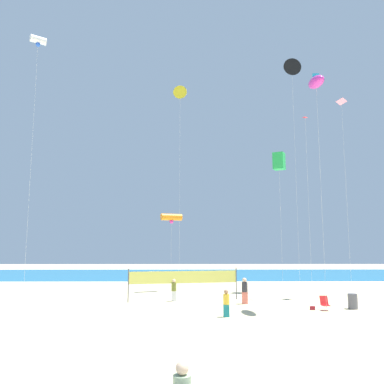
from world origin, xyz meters
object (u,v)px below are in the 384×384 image
at_px(kite_green_box, 279,161).
at_px(beach_handbag, 312,308).
at_px(kite_white_tube, 38,41).
at_px(beachgoer_mustard_shirt, 226,302).
at_px(beachgoer_charcoal_shirt, 245,290).
at_px(kite_yellow_delta, 180,93).
at_px(kite_magenta_inflatable, 316,82).
at_px(folding_beach_chair, 325,303).
at_px(kite_black_delta, 292,68).
at_px(volleyball_net, 184,278).
at_px(trash_barrel, 353,301).
at_px(kite_pink_diamond, 341,104).
at_px(kite_orange_tube, 171,217).
at_px(kite_red_diamond, 306,130).
at_px(beachgoer_olive_shirt, 174,289).

bearing_deg(kite_green_box, beach_handbag, -91.93).
bearing_deg(kite_white_tube, beachgoer_mustard_shirt, -24.96).
relative_size(beachgoer_charcoal_shirt, kite_yellow_delta, 0.09).
bearing_deg(beachgoer_charcoal_shirt, kite_yellow_delta, 117.50).
height_order(beachgoer_mustard_shirt, kite_magenta_inflatable, kite_magenta_inflatable).
distance_m(folding_beach_chair, kite_black_delta, 23.82).
height_order(beachgoer_charcoal_shirt, volleyball_net, volleyball_net).
height_order(trash_barrel, kite_yellow_delta, kite_yellow_delta).
height_order(folding_beach_chair, kite_pink_diamond, kite_pink_diamond).
relative_size(beachgoer_charcoal_shirt, kite_magenta_inflatable, 0.11).
bearing_deg(kite_orange_tube, kite_white_tube, -155.53).
height_order(volleyball_net, kite_pink_diamond, kite_pink_diamond).
xyz_separation_m(folding_beach_chair, kite_black_delta, (1.57, 10.84, 21.15)).
relative_size(kite_white_tube, kite_red_diamond, 1.45).
bearing_deg(kite_green_box, kite_white_tube, -168.34).
xyz_separation_m(kite_green_box, kite_yellow_delta, (-9.17, 4.51, 8.34)).
bearing_deg(kite_magenta_inflatable, kite_green_box, 92.83).
bearing_deg(kite_orange_tube, kite_green_box, -4.04).
relative_size(beach_handbag, kite_orange_tube, 0.04).
bearing_deg(trash_barrel, kite_pink_diamond, 67.51).
bearing_deg(beach_handbag, trash_barrel, 7.01).
distance_m(kite_white_tube, kite_black_delta, 23.64).
bearing_deg(kite_red_diamond, kite_yellow_delta, 141.15).
relative_size(beachgoer_olive_shirt, kite_green_box, 0.13).
distance_m(kite_white_tube, kite_magenta_inflatable, 22.53).
xyz_separation_m(kite_black_delta, kite_orange_tube, (-11.87, -1.21, -15.04)).
relative_size(kite_white_tube, kite_yellow_delta, 1.02).
height_order(beach_handbag, kite_green_box, kite_green_box).
relative_size(kite_black_delta, kite_red_diamond, 1.54).
distance_m(beachgoer_charcoal_shirt, kite_black_delta, 23.11).
xyz_separation_m(beachgoer_charcoal_shirt, kite_yellow_delta, (-4.90, 10.84, 19.05)).
distance_m(folding_beach_chair, kite_magenta_inflatable, 14.70).
relative_size(beachgoer_olive_shirt, beach_handbag, 5.33).
relative_size(trash_barrel, kite_magenta_inflatable, 0.06).
bearing_deg(kite_black_delta, beachgoer_charcoal_shirt, -127.47).
bearing_deg(kite_white_tube, trash_barrel, -10.27).
xyz_separation_m(folding_beach_chair, kite_pink_diamond, (4.07, 5.47, 15.38)).
xyz_separation_m(beachgoer_charcoal_shirt, beachgoer_olive_shirt, (-5.07, 1.32, -0.11)).
bearing_deg(trash_barrel, beachgoer_olive_shirt, 163.59).
relative_size(trash_barrel, kite_yellow_delta, 0.05).
bearing_deg(kite_black_delta, trash_barrel, -87.67).
bearing_deg(kite_orange_tube, beachgoer_mustard_shirt, -72.32).
distance_m(beachgoer_charcoal_shirt, kite_magenta_inflatable, 15.24).
bearing_deg(kite_magenta_inflatable, beach_handbag, 149.94).
height_order(kite_magenta_inflatable, kite_orange_tube, kite_magenta_inflatable).
height_order(beachgoer_olive_shirt, kite_black_delta, kite_black_delta).
height_order(volleyball_net, kite_red_diamond, kite_red_diamond).
height_order(beachgoer_olive_shirt, kite_orange_tube, kite_orange_tube).
relative_size(beachgoer_olive_shirt, trash_barrel, 1.64).
bearing_deg(kite_pink_diamond, beachgoer_mustard_shirt, -144.16).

